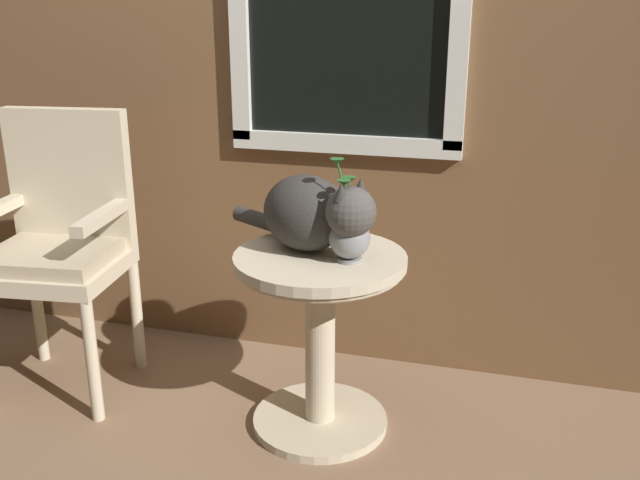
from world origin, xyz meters
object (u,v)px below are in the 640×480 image
wicker_chair (60,236)px  cat (312,213)px  wicker_side_table (320,314)px  pewter_vase_with_ivy (349,233)px

wicker_chair → cat: wicker_chair is taller
wicker_side_table → cat: size_ratio=1.11×
wicker_chair → pewter_vase_with_ivy: wicker_chair is taller
wicker_side_table → cat: bearing=140.3°
cat → wicker_chair: bearing=178.9°
wicker_chair → wicker_side_table: bearing=-2.7°
wicker_side_table → wicker_chair: wicker_chair is taller
wicker_side_table → pewter_vase_with_ivy: 0.32m
cat → pewter_vase_with_ivy: 0.16m
pewter_vase_with_ivy → cat: bearing=155.5°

